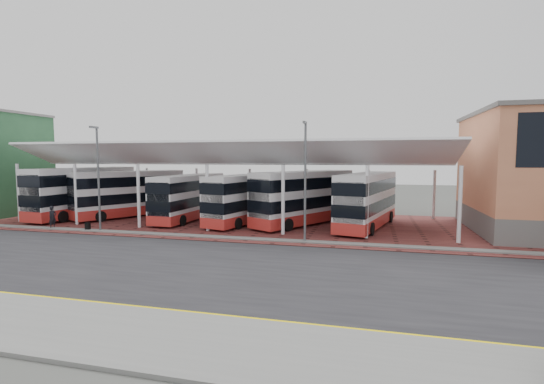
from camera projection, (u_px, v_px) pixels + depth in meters
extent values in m
plane|color=#41433E|center=(248.00, 265.00, 20.97)|extent=(140.00, 140.00, 0.00)
cube|color=black|center=(242.00, 270.00, 20.00)|extent=(120.00, 14.00, 0.02)
cube|color=brown|center=(318.00, 226.00, 33.04)|extent=(72.00, 16.00, 0.06)
cube|color=slate|center=(161.00, 338.00, 12.27)|extent=(120.00, 4.00, 0.14)
cube|color=slate|center=(276.00, 240.00, 26.95)|extent=(120.00, 0.80, 0.14)
cube|color=#F9DC00|center=(190.00, 315.00, 14.20)|extent=(120.00, 0.12, 0.01)
cube|color=#F9DC00|center=(193.00, 312.00, 14.49)|extent=(120.00, 0.12, 0.01)
cylinder|color=white|center=(19.00, 193.00, 34.81)|extent=(0.26, 0.26, 5.20)
cylinder|color=white|center=(101.00, 188.00, 45.46)|extent=(0.26, 0.26, 4.60)
cylinder|color=white|center=(76.00, 195.00, 33.35)|extent=(0.26, 0.26, 5.20)
cylinder|color=white|center=(147.00, 189.00, 44.00)|extent=(0.26, 0.26, 4.60)
cylinder|color=white|center=(139.00, 196.00, 31.88)|extent=(0.26, 0.26, 5.20)
cylinder|color=white|center=(197.00, 190.00, 42.54)|extent=(0.26, 0.26, 4.60)
cylinder|color=white|center=(207.00, 198.00, 30.42)|extent=(0.26, 0.26, 5.20)
cylinder|color=white|center=(250.00, 191.00, 41.07)|extent=(0.26, 0.26, 4.60)
cylinder|color=white|center=(283.00, 200.00, 28.96)|extent=(0.26, 0.26, 5.20)
cylinder|color=white|center=(307.00, 192.00, 39.61)|extent=(0.26, 0.26, 4.60)
cylinder|color=white|center=(367.00, 202.00, 27.50)|extent=(0.26, 0.26, 5.20)
cylinder|color=white|center=(368.00, 193.00, 38.15)|extent=(0.26, 0.26, 4.60)
cylinder|color=white|center=(460.00, 205.00, 26.03)|extent=(0.26, 0.26, 5.20)
cylinder|color=white|center=(434.00, 195.00, 36.69)|extent=(0.26, 0.26, 4.60)
cube|color=white|center=(218.00, 153.00, 32.25)|extent=(37.00, 4.95, 1.95)
cube|color=white|center=(240.00, 156.00, 37.67)|extent=(37.00, 7.12, 1.43)
cylinder|color=#595C60|center=(99.00, 180.00, 30.13)|extent=(0.16, 0.16, 8.00)
cube|color=#595C60|center=(94.00, 127.00, 29.50)|extent=(0.15, 0.90, 0.15)
cylinder|color=#595C60|center=(305.00, 184.00, 26.23)|extent=(0.16, 0.16, 8.00)
cube|color=#595C60|center=(305.00, 123.00, 25.60)|extent=(0.15, 0.90, 0.15)
cube|color=silver|center=(84.00, 191.00, 38.11)|extent=(3.86, 11.61, 4.45)
cube|color=red|center=(84.00, 209.00, 38.27)|extent=(3.91, 11.65, 0.93)
cube|color=black|center=(84.00, 196.00, 38.15)|extent=(3.91, 11.65, 0.98)
cube|color=black|center=(83.00, 178.00, 38.01)|extent=(3.91, 11.65, 0.98)
cube|color=black|center=(30.00, 197.00, 32.86)|extent=(2.33, 0.37, 3.73)
cylinder|color=black|center=(41.00, 215.00, 35.34)|extent=(0.41, 1.06, 1.04)
cylinder|color=black|center=(63.00, 217.00, 34.43)|extent=(0.41, 1.06, 1.04)
cylinder|color=black|center=(102.00, 206.00, 42.13)|extent=(0.41, 1.06, 1.04)
cylinder|color=black|center=(122.00, 207.00, 41.22)|extent=(0.41, 1.06, 1.04)
cube|color=silver|center=(130.00, 193.00, 37.97)|extent=(7.22, 10.47, 4.15)
cube|color=red|center=(130.00, 210.00, 38.11)|extent=(7.27, 10.52, 0.87)
cube|color=black|center=(130.00, 197.00, 38.00)|extent=(7.27, 10.52, 0.92)
cube|color=black|center=(129.00, 181.00, 37.87)|extent=(7.27, 10.52, 0.92)
cube|color=black|center=(72.00, 198.00, 34.13)|extent=(1.95, 1.13, 3.48)
cylinder|color=black|center=(89.00, 214.00, 36.46)|extent=(0.70, 0.98, 0.97)
cylinder|color=black|center=(101.00, 216.00, 34.82)|extent=(0.70, 0.98, 0.97)
cylinder|color=black|center=(155.00, 207.00, 41.42)|extent=(0.70, 0.98, 0.97)
cylinder|color=black|center=(168.00, 209.00, 39.78)|extent=(0.70, 0.98, 0.97)
cube|color=silver|center=(189.00, 196.00, 36.01)|extent=(2.86, 10.05, 3.88)
cube|color=red|center=(190.00, 213.00, 36.15)|extent=(2.90, 10.09, 0.81)
cube|color=black|center=(189.00, 200.00, 36.05)|extent=(2.90, 10.09, 0.86)
cube|color=black|center=(189.00, 185.00, 35.92)|extent=(2.90, 10.09, 0.86)
cube|color=black|center=(158.00, 203.00, 31.34)|extent=(2.03, 0.21, 3.25)
cylinder|color=black|center=(159.00, 219.00, 33.48)|extent=(0.31, 0.92, 0.90)
cylinder|color=black|center=(182.00, 220.00, 32.80)|extent=(0.31, 0.92, 0.90)
cylinder|color=black|center=(195.00, 210.00, 39.52)|extent=(0.31, 0.92, 0.90)
cylinder|color=black|center=(216.00, 211.00, 38.83)|extent=(0.31, 0.92, 0.90)
cube|color=silver|center=(248.00, 197.00, 34.43)|extent=(4.90, 10.42, 3.98)
cube|color=red|center=(248.00, 216.00, 34.57)|extent=(4.94, 10.47, 0.83)
cube|color=black|center=(248.00, 202.00, 34.47)|extent=(4.94, 10.47, 0.88)
cube|color=black|center=(248.00, 185.00, 34.34)|extent=(4.94, 10.47, 0.88)
cube|color=black|center=(212.00, 204.00, 30.06)|extent=(2.03, 0.63, 3.33)
cylinder|color=black|center=(215.00, 221.00, 32.32)|extent=(0.49, 0.96, 0.92)
cylinder|color=black|center=(238.00, 223.00, 31.19)|extent=(0.49, 0.96, 0.92)
cylinder|color=black|center=(256.00, 212.00, 37.97)|extent=(0.49, 0.96, 0.92)
cylinder|color=black|center=(277.00, 213.00, 36.84)|extent=(0.49, 0.96, 0.92)
cube|color=silver|center=(304.00, 196.00, 33.58)|extent=(7.57, 10.72, 4.27)
cube|color=red|center=(304.00, 216.00, 33.73)|extent=(7.63, 10.77, 0.89)
cube|color=black|center=(304.00, 201.00, 33.62)|extent=(7.63, 10.77, 0.94)
cube|color=black|center=(305.00, 183.00, 33.48)|extent=(7.63, 10.77, 0.94)
cube|color=black|center=(259.00, 203.00, 29.70)|extent=(1.99, 1.19, 3.58)
cylinder|color=black|center=(265.00, 221.00, 32.09)|extent=(0.73, 1.00, 0.99)
cylinder|color=black|center=(288.00, 225.00, 30.37)|extent=(0.73, 1.00, 0.99)
cylinder|color=black|center=(318.00, 213.00, 37.11)|extent=(0.73, 1.00, 0.99)
cylinder|color=black|center=(340.00, 215.00, 35.39)|extent=(0.73, 1.00, 0.99)
cube|color=silver|center=(367.00, 199.00, 32.06)|extent=(4.88, 10.93, 4.17)
cube|color=red|center=(367.00, 219.00, 32.20)|extent=(4.93, 10.97, 0.87)
cube|color=black|center=(367.00, 204.00, 32.10)|extent=(4.93, 10.97, 0.92)
cube|color=black|center=(368.00, 185.00, 31.96)|extent=(4.93, 10.97, 0.92)
cube|color=black|center=(348.00, 207.00, 27.42)|extent=(2.14, 0.61, 3.49)
cylinder|color=black|center=(339.00, 226.00, 29.78)|extent=(0.49, 1.01, 0.97)
cylinder|color=black|center=(372.00, 229.00, 28.65)|extent=(0.49, 1.01, 0.97)
cylinder|color=black|center=(363.00, 215.00, 35.78)|extent=(0.49, 1.01, 0.97)
cylinder|color=black|center=(390.00, 217.00, 34.65)|extent=(0.49, 1.01, 0.97)
imported|color=black|center=(53.00, 217.00, 31.54)|extent=(0.49, 0.69, 1.81)
cube|color=black|center=(88.00, 226.00, 30.73)|extent=(0.36, 0.25, 0.61)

